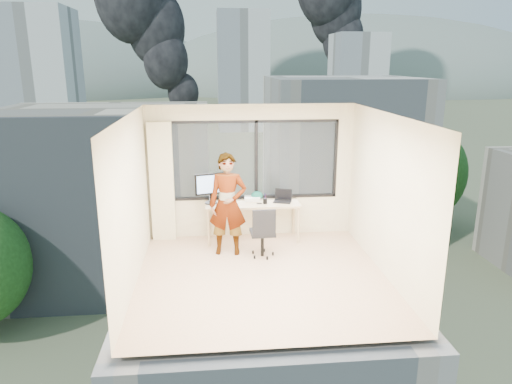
{
  "coord_description": "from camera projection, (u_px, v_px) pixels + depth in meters",
  "views": [
    {
      "loc": [
        -0.77,
        -6.95,
        3.35
      ],
      "look_at": [
        0.0,
        1.0,
        1.15
      ],
      "focal_mm": 33.01,
      "sensor_mm": 36.0,
      "label": 1
    }
  ],
  "objects": [
    {
      "name": "wall_right",
      "position": [
        387.0,
        196.0,
        7.47
      ],
      "size": [
        0.01,
        4.0,
        2.6
      ],
      "primitive_type": "cube",
      "color": "beige",
      "rests_on": "ground"
    },
    {
      "name": "person",
      "position": [
        228.0,
        204.0,
        8.35
      ],
      "size": [
        0.72,
        0.52,
        1.84
      ],
      "primitive_type": "imported",
      "rotation": [
        0.0,
        0.0,
        -0.12
      ],
      "color": "#2D2D33",
      "rests_on": "floor"
    },
    {
      "name": "wall_front",
      "position": [
        281.0,
        249.0,
        5.37
      ],
      "size": [
        4.0,
        0.01,
        2.6
      ],
      "primitive_type": "cube",
      "color": "beige",
      "rests_on": "ground"
    },
    {
      "name": "window_wall",
      "position": [
        254.0,
        160.0,
        9.15
      ],
      "size": [
        3.3,
        0.16,
        1.55
      ],
      "primitive_type": null,
      "color": "black",
      "rests_on": "ground"
    },
    {
      "name": "ceiling",
      "position": [
        263.0,
        115.0,
        6.94
      ],
      "size": [
        4.0,
        4.0,
        0.01
      ],
      "primitive_type": "cube",
      "color": "white",
      "rests_on": "ground"
    },
    {
      "name": "wall_left",
      "position": [
        131.0,
        203.0,
        7.1
      ],
      "size": [
        0.01,
        4.0,
        2.6
      ],
      "primitive_type": "cube",
      "color": "beige",
      "rests_on": "ground"
    },
    {
      "name": "floor",
      "position": [
        262.0,
        276.0,
        7.63
      ],
      "size": [
        4.0,
        4.0,
        0.01
      ],
      "primitive_type": "cube",
      "color": "#D4AB8A",
      "rests_on": "ground"
    },
    {
      "name": "monitor",
      "position": [
        210.0,
        188.0,
        8.93
      ],
      "size": [
        0.61,
        0.29,
        0.6
      ],
      "primitive_type": null,
      "rotation": [
        0.0,
        0.0,
        0.28
      ],
      "color": "black",
      "rests_on": "desk"
    },
    {
      "name": "far_tower_d",
      "position": [
        19.0,
        84.0,
        146.78
      ],
      "size": [
        16.0,
        14.0,
        22.0
      ],
      "primitive_type": "cube",
      "color": "silver",
      "rests_on": "exterior_ground"
    },
    {
      "name": "cellphone",
      "position": [
        259.0,
        203.0,
        8.98
      ],
      "size": [
        0.1,
        0.05,
        0.01
      ],
      "primitive_type": "cube",
      "rotation": [
        0.0,
        0.0,
        -0.01
      ],
      "color": "black",
      "rests_on": "desk"
    },
    {
      "name": "handbag",
      "position": [
        257.0,
        196.0,
        9.2
      ],
      "size": [
        0.25,
        0.15,
        0.18
      ],
      "primitive_type": "ellipsoid",
      "rotation": [
        0.0,
        0.0,
        -0.13
      ],
      "color": "#0B4637",
      "rests_on": "desk"
    },
    {
      "name": "near_bldg_b",
      "position": [
        340.0,
        160.0,
        46.8
      ],
      "size": [
        14.0,
        13.0,
        16.0
      ],
      "primitive_type": "cube",
      "color": "silver",
      "rests_on": "exterior_ground"
    },
    {
      "name": "laptop",
      "position": [
        282.0,
        197.0,
        9.06
      ],
      "size": [
        0.42,
        0.44,
        0.21
      ],
      "primitive_type": null,
      "rotation": [
        0.0,
        0.0,
        -0.32
      ],
      "color": "black",
      "rests_on": "desk"
    },
    {
      "name": "desk",
      "position": [
        253.0,
        221.0,
        9.12
      ],
      "size": [
        1.8,
        0.6,
        0.75
      ],
      "primitive_type": "cube",
      "color": "tan",
      "rests_on": "floor"
    },
    {
      "name": "pen_cup",
      "position": [
        265.0,
        201.0,
        8.97
      ],
      "size": [
        0.09,
        0.09,
        0.1
      ],
      "primitive_type": "cylinder",
      "rotation": [
        0.0,
        0.0,
        0.08
      ],
      "color": "black",
      "rests_on": "desk"
    },
    {
      "name": "tree_b",
      "position": [
        296.0,
        288.0,
        27.8
      ],
      "size": [
        7.6,
        7.6,
        9.0
      ],
      "primitive_type": null,
      "color": "#1E4316",
      "rests_on": "exterior_ground"
    },
    {
      "name": "game_console",
      "position": [
        252.0,
        198.0,
        9.19
      ],
      "size": [
        0.31,
        0.27,
        0.07
      ],
      "primitive_type": "cube",
      "rotation": [
        0.0,
        0.0,
        -0.05
      ],
      "color": "white",
      "rests_on": "desk"
    },
    {
      "name": "chair",
      "position": [
        262.0,
        231.0,
        8.33
      ],
      "size": [
        0.5,
        0.5,
        0.94
      ],
      "primitive_type": null,
      "rotation": [
        0.0,
        0.0,
        0.03
      ],
      "color": "black",
      "rests_on": "floor"
    },
    {
      "name": "tree_c",
      "position": [
        425.0,
        182.0,
        50.45
      ],
      "size": [
        8.4,
        8.4,
        10.0
      ],
      "primitive_type": null,
      "color": "#1E4316",
      "rests_on": "exterior_ground"
    },
    {
      "name": "far_tower_b",
      "position": [
        243.0,
        72.0,
        123.25
      ],
      "size": [
        13.0,
        13.0,
        30.0
      ],
      "primitive_type": "cube",
      "color": "silver",
      "rests_on": "exterior_ground"
    },
    {
      "name": "hill_b",
      "position": [
        354.0,
        88.0,
        327.7
      ],
      "size": [
        300.0,
        220.0,
        96.0
      ],
      "primitive_type": "ellipsoid",
      "color": "slate",
      "rests_on": "exterior_ground"
    },
    {
      "name": "far_tower_a",
      "position": [
        40.0,
        80.0,
        95.53
      ],
      "size": [
        14.0,
        14.0,
        28.0
      ],
      "primitive_type": "cube",
      "color": "silver",
      "rests_on": "exterior_ground"
    },
    {
      "name": "far_tower_c",
      "position": [
        357.0,
        77.0,
        146.41
      ],
      "size": [
        15.0,
        15.0,
        26.0
      ],
      "primitive_type": "cube",
      "color": "silver",
      "rests_on": "exterior_ground"
    },
    {
      "name": "curtain",
      "position": [
        162.0,
        182.0,
        8.97
      ],
      "size": [
        0.45,
        0.14,
        2.3
      ],
      "primitive_type": "cube",
      "color": "beige",
      "rests_on": "floor"
    },
    {
      "name": "near_bldg_a",
      "position": [
        109.0,
        197.0,
        37.44
      ],
      "size": [
        16.0,
        12.0,
        14.0
      ],
      "primitive_type": "cube",
      "color": "beige",
      "rests_on": "exterior_ground"
    },
    {
      "name": "exterior_ground",
      "position": [
        213.0,
        129.0,
        126.49
      ],
      "size": [
        400.0,
        400.0,
        0.04
      ],
      "primitive_type": "cube",
      "color": "#515B3D",
      "rests_on": "ground"
    },
    {
      "name": "hill_a",
      "position": [
        26.0,
        90.0,
        307.24
      ],
      "size": [
        288.0,
        216.0,
        90.0
      ],
      "primitive_type": "ellipsoid",
      "color": "slate",
      "rests_on": "exterior_ground"
    }
  ]
}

